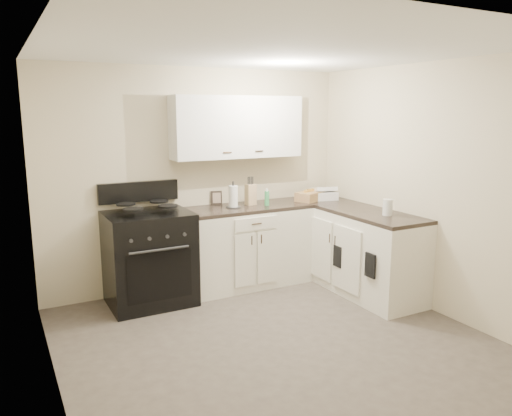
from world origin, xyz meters
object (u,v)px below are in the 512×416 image
knife_block (251,195)px  countertop_grill (324,195)px  stove (149,261)px  wicker_basket (309,196)px  paper_towel (233,197)px

knife_block → countertop_grill: 0.99m
knife_block → countertop_grill: knife_block is taller
stove → countertop_grill: countertop_grill is taller
knife_block → countertop_grill: bearing=-10.0°
knife_block → wicker_basket: 0.77m
stove → paper_towel: 1.17m
stove → paper_towel: size_ratio=4.19×
knife_block → wicker_basket: (0.76, -0.11, -0.06)m
countertop_grill → paper_towel: bearing=-169.2°
stove → paper_towel: paper_towel is taller
knife_block → paper_towel: bearing=-170.2°
paper_towel → stove: bearing=-178.7°
stove → wicker_basket: bearing=-0.7°
stove → knife_block: knife_block is taller
stove → wicker_basket: (2.01, -0.02, 0.54)m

